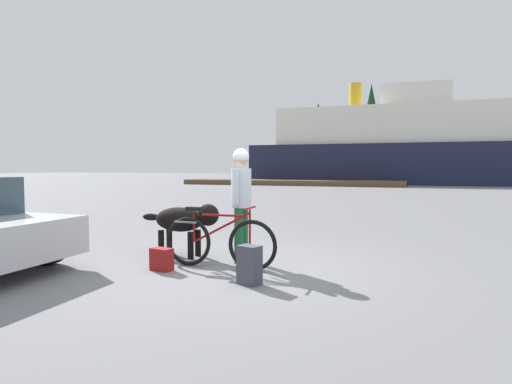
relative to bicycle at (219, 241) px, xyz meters
The scene contains 11 objects.
ground_plane 0.51m from the bicycle, 16.88° to the left, with size 160.00×160.00×0.00m, color slate.
bicycle is the anchor object (origin of this frame).
person_cyclist 0.88m from the bicycle, 72.84° to the left, with size 0.32×0.53×1.79m.
dog 1.06m from the bicycle, 147.31° to the left, with size 1.42×0.48×0.90m.
backpack 1.01m from the bicycle, 42.68° to the right, with size 0.28×0.20×0.50m, color #3F3F4C.
handbag_pannier 0.86m from the bicycle, 150.73° to the right, with size 0.32×0.18×0.33m, color maroon.
dock_pier 28.83m from the bicycle, 102.69° to the left, with size 17.73×2.97×0.40m, color brown.
ferry_boat 34.70m from the bicycle, 88.58° to the left, with size 23.08×8.16×8.98m.
sailboat_moored 38.19m from the bicycle, 97.01° to the left, with size 8.79×2.46×7.78m.
pine_tree_far_left 50.29m from the bicycle, 99.57° to the left, with size 3.77×3.77×9.49m.
pine_tree_center 47.62m from the bicycle, 91.96° to the left, with size 3.17×3.17×11.18m.
Camera 1 is at (2.34, -5.94, 1.51)m, focal length 30.53 mm.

